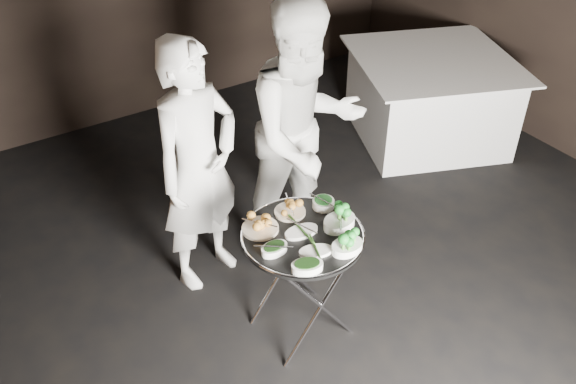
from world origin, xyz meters
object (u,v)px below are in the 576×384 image
tray_stand (302,279)px  serving_tray (303,236)px  waiter_left (198,169)px  waiter_right (305,134)px  dining_table (429,98)px

tray_stand → serving_tray: 0.33m
waiter_left → waiter_right: waiter_right is taller
waiter_right → tray_stand: bearing=-122.0°
tray_stand → serving_tray: (0.00, -0.00, 0.33)m
waiter_left → waiter_right: 0.72m
tray_stand → waiter_right: (0.47, 0.67, 0.49)m
tray_stand → waiter_left: bearing=107.6°
tray_stand → dining_table: bearing=30.1°
waiter_left → serving_tray: bearing=-88.8°
waiter_left → dining_table: size_ratio=1.27×
waiter_left → dining_table: bearing=-4.5°
tray_stand → serving_tray: size_ratio=1.08×
tray_stand → waiter_left: 0.92m
tray_stand → dining_table: 2.59m
serving_tray → dining_table: bearing=30.1°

